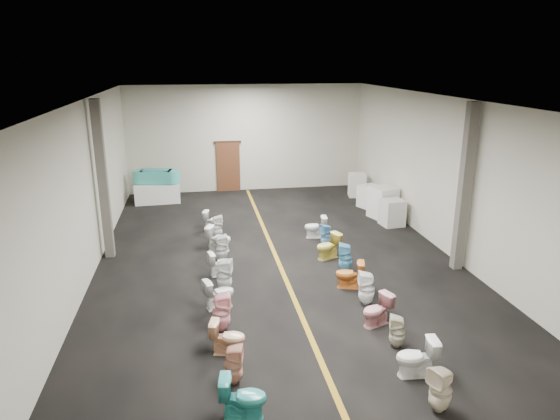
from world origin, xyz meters
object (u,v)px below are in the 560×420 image
Objects in this scene: toilet_right_6 at (345,258)px; toilet_left_9 at (217,227)px; toilet_left_8 at (219,239)px; toilet_right_3 at (377,310)px; appliance_crate_b at (383,202)px; toilet_right_7 at (328,246)px; toilet_right_1 at (416,358)px; toilet_right_9 at (316,227)px; toilet_right_8 at (326,236)px; toilet_left_5 at (224,276)px; toilet_left_10 at (213,221)px; display_table at (157,193)px; toilet_left_7 at (221,248)px; toilet_left_6 at (221,263)px; toilet_right_0 at (441,389)px; toilet_right_5 at (350,274)px; bathtub at (156,176)px; appliance_crate_d at (357,185)px; appliance_crate_c at (370,196)px; toilet_left_2 at (228,337)px; toilet_right_2 at (397,332)px; appliance_crate_a at (392,212)px; toilet_left_1 at (233,365)px; toilet_left_0 at (243,397)px; toilet_left_4 at (219,293)px; toilet_right_4 at (367,288)px; toilet_left_3 at (221,312)px.

toilet_left_9 is at bearing -117.64° from toilet_right_6.
toilet_left_8 is 5.86m from toilet_right_3.
appliance_crate_b is 4.53m from toilet_right_7.
toilet_left_8 is 1.01× the size of toilet_right_1.
toilet_right_9 is (-0.06, 7.43, -0.02)m from toilet_right_1.
toilet_right_9 is at bearing 169.06° from toilet_right_8.
toilet_left_5 reaches higher than toilet_left_10.
toilet_left_7 is (2.15, -6.56, 0.01)m from display_table.
toilet_left_8 is (0.04, 1.78, 0.05)m from toilet_left_6.
display_table is 2.18× the size of toilet_right_6.
display_table is 6.90m from toilet_left_7.
toilet_right_5 is at bearing 158.33° from toilet_right_0.
toilet_left_10 is at bearing -131.91° from toilet_right_5.
display_table is 4.34m from toilet_left_10.
appliance_crate_d is at bearing 6.44° from bathtub.
appliance_crate_c is at bearing -90.00° from appliance_crate_d.
toilet_left_6 is at bearing -146.07° from appliance_crate_b.
toilet_left_6 is 4.48m from toilet_right_3.
toilet_left_7 is 3.06m from toilet_right_7.
appliance_crate_d reaches higher than toilet_left_2.
toilet_right_2 is at bearing -106.49° from appliance_crate_c.
appliance_crate_a is at bearing -41.04° from toilet_left_5.
toilet_left_1 is at bearing -27.70° from toilet_right_5.
toilet_left_0 is 1.06× the size of toilet_right_9.
toilet_left_6 is at bearing -130.73° from appliance_crate_d.
toilet_left_0 is 3.18m from toilet_right_0.
toilet_right_2 is at bearing -141.11° from toilet_left_4.
toilet_right_8 is at bearing -77.93° from toilet_left_6.
toilet_left_9 is at bearing -130.36° from toilet_right_8.
appliance_crate_c reaches higher than toilet_right_1.
toilet_left_9 is (-0.01, 1.04, 0.01)m from toilet_left_8.
toilet_right_4 reaches higher than toilet_left_1.
toilet_left_3 is at bearing -79.33° from display_table.
appliance_crate_a is at bearing 133.64° from toilet_right_3.
toilet_left_4 is at bearing 178.28° from toilet_left_9.
toilet_left_4 is (0.01, 1.02, -0.07)m from toilet_left_3.
appliance_crate_b reaches higher than toilet_left_1.
toilet_right_8 is (3.23, -0.27, -0.01)m from toilet_left_8.
appliance_crate_b is 1.50× the size of toilet_right_1.
display_table is 13.25m from toilet_left_0.
toilet_left_1 is 0.92× the size of toilet_right_6.
toilet_right_6 is at bearing -173.24° from toilet_right_4.
toilet_left_4 is 0.84m from toilet_left_5.
toilet_right_0 is 1.14× the size of toilet_right_9.
toilet_left_0 is at bearing -115.46° from appliance_crate_d.
appliance_crate_b is 1.18× the size of appliance_crate_d.
toilet_left_1 is 3.69m from toilet_left_5.
toilet_right_9 reaches higher than toilet_right_2.
toilet_right_9 is at bearing -34.34° from bathtub.
toilet_right_3 is (-2.89, -8.56, -0.08)m from appliance_crate_c.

